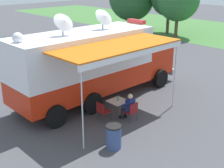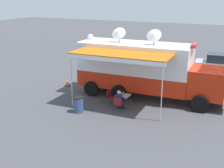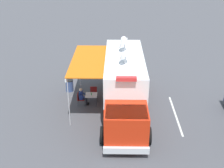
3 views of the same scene
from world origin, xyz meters
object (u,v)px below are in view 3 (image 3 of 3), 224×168
folding_table (91,96)px  water_bottle (91,94)px  folding_chair_beside_table (94,92)px  folding_chair_at_table (80,98)px  trash_bin (70,85)px  seated_responder (82,96)px  traffic_cone (122,71)px  command_truck (124,83)px

folding_table → water_bottle: (-0.02, 0.03, 0.16)m
water_bottle → folding_chair_beside_table: (-0.06, -0.88, -0.32)m
folding_chair_at_table → trash_bin: (1.03, -2.03, -0.06)m
water_bottle → folding_chair_beside_table: 0.94m
trash_bin → folding_chair_beside_table: bearing=149.5°
folding_table → seated_responder: bearing=4.8°
folding_chair_at_table → traffic_cone: 6.10m
water_bottle → traffic_cone: bearing=-111.3°
command_truck → folding_table: 2.64m
folding_chair_beside_table → traffic_cone: folding_chair_beside_table is taller
command_truck → folding_chair_beside_table: command_truck is taller
command_truck → folding_chair_beside_table: bearing=-34.3°
folding_chair_beside_table → trash_bin: 2.22m
water_bottle → trash_bin: size_ratio=0.25×
folding_chair_at_table → folding_chair_beside_table: same height
command_truck → folding_chair_at_table: command_truck is taller
folding_table → seated_responder: seated_responder is taller
command_truck → folding_chair_beside_table: (2.14, -1.46, -1.43)m
command_truck → folding_table: command_truck is taller
traffic_cone → seated_responder: bearing=63.1°
trash_bin → traffic_cone: size_ratio=1.57×
command_truck → seated_responder: command_truck is taller
water_bottle → traffic_cone: 5.76m
seated_responder → traffic_cone: (-2.71, -5.35, -0.37)m
folding_table → folding_chair_at_table: folding_chair_at_table is taller
command_truck → water_bottle: size_ratio=42.49×
folding_chair_beside_table → seated_responder: 1.14m
command_truck → folding_table: bearing=-15.4°
folding_chair_at_table → folding_chair_beside_table: bearing=-134.3°
water_bottle → seated_responder: size_ratio=0.18×
water_bottle → folding_chair_beside_table: size_ratio=0.26×
folding_chair_beside_table → traffic_cone: 4.90m
trash_bin → traffic_cone: trash_bin is taller
seated_responder → trash_bin: bearing=-58.9°
water_bottle → seated_responder: (0.63, 0.02, -0.18)m
folding_table → folding_chair_at_table: (0.80, 0.05, -0.16)m
folding_table → folding_chair_beside_table: bearing=-95.4°
command_truck → traffic_cone: 6.15m
command_truck → seated_responder: 3.17m
traffic_cone → folding_chair_beside_table: bearing=65.6°
command_truck → folding_chair_beside_table: 2.96m
folding_table → command_truck: bearing=164.6°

